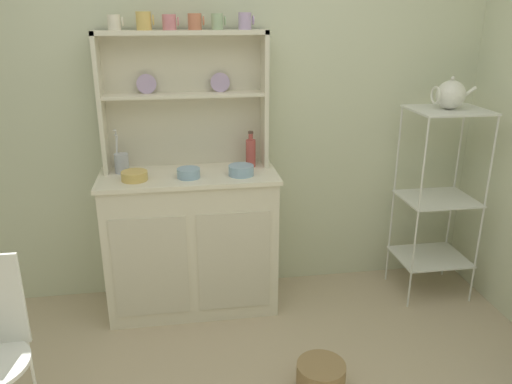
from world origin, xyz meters
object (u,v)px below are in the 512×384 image
at_px(hutch_cabinet, 192,240).
at_px(porcelain_teapot, 451,95).
at_px(hutch_shelf_unit, 184,90).
at_px(jam_bottle, 251,152).
at_px(cup_cream_0, 114,22).
at_px(floor_basket, 321,378).
at_px(bakers_rack, 439,189).
at_px(utensil_jar, 122,163).
at_px(bowl_mixing_large, 134,176).

distance_m(hutch_cabinet, porcelain_teapot, 1.72).
bearing_deg(hutch_shelf_unit, jam_bottle, -11.88).
distance_m(hutch_cabinet, cup_cream_0, 1.28).
relative_size(hutch_cabinet, cup_cream_0, 12.07).
bearing_deg(porcelain_teapot, floor_basket, -139.32).
height_order(cup_cream_0, jam_bottle, cup_cream_0).
height_order(hutch_shelf_unit, bakers_rack, hutch_shelf_unit).
relative_size(hutch_cabinet, hutch_shelf_unit, 1.07).
bearing_deg(jam_bottle, cup_cream_0, 177.13).
xyz_separation_m(hutch_shelf_unit, floor_basket, (0.56, -1.04, -1.22)).
relative_size(hutch_shelf_unit, utensil_jar, 3.74).
bearing_deg(jam_bottle, porcelain_teapot, -7.68).
distance_m(jam_bottle, porcelain_teapot, 1.19).
xyz_separation_m(bakers_rack, cup_cream_0, (-1.85, 0.19, 0.96)).
distance_m(hutch_cabinet, hutch_shelf_unit, 0.88).
bearing_deg(jam_bottle, bowl_mixing_large, -166.49).
distance_m(floor_basket, cup_cream_0, 2.08).
bearing_deg(jam_bottle, hutch_cabinet, -166.91).
xyz_separation_m(cup_cream_0, bowl_mixing_large, (0.05, -0.20, -0.79)).
bearing_deg(floor_basket, bowl_mixing_large, 136.88).
relative_size(bakers_rack, utensil_jar, 4.75).
distance_m(hutch_shelf_unit, floor_basket, 1.70).
xyz_separation_m(bowl_mixing_large, utensil_jar, (-0.08, 0.15, 0.03)).
xyz_separation_m(hutch_cabinet, porcelain_teapot, (1.50, -0.07, 0.83)).
bearing_deg(utensil_jar, porcelain_teapot, -4.41).
relative_size(bowl_mixing_large, utensil_jar, 0.57).
height_order(utensil_jar, porcelain_teapot, porcelain_teapot).
distance_m(hutch_shelf_unit, bakers_rack, 1.63).
xyz_separation_m(floor_basket, porcelain_teapot, (0.94, 0.81, 1.19)).
height_order(hutch_cabinet, hutch_shelf_unit, hutch_shelf_unit).
xyz_separation_m(bowl_mixing_large, jam_bottle, (0.66, 0.16, 0.06)).
relative_size(floor_basket, utensil_jar, 0.93).
bearing_deg(bowl_mixing_large, floor_basket, -43.12).
bearing_deg(jam_bottle, bakers_rack, -7.66).
xyz_separation_m(hutch_cabinet, hutch_shelf_unit, (0.00, 0.16, 0.86)).
distance_m(bakers_rack, floor_basket, 1.39).
height_order(hutch_cabinet, bowl_mixing_large, bowl_mixing_large).
bearing_deg(hutch_cabinet, jam_bottle, 13.09).
bearing_deg(porcelain_teapot, hutch_cabinet, 177.48).
bearing_deg(bowl_mixing_large, utensil_jar, 117.49).
relative_size(hutch_shelf_unit, jam_bottle, 4.43).
height_order(jam_bottle, utensil_jar, utensil_jar).
relative_size(hutch_shelf_unit, porcelain_teapot, 3.68).
xyz_separation_m(hutch_cabinet, jam_bottle, (0.37, 0.09, 0.50)).
bearing_deg(cup_cream_0, jam_bottle, -2.87).
height_order(floor_basket, utensil_jar, utensil_jar).
distance_m(bakers_rack, cup_cream_0, 2.10).
distance_m(floor_basket, porcelain_teapot, 1.72).
bearing_deg(cup_cream_0, bakers_rack, -5.82).
xyz_separation_m(cup_cream_0, utensil_jar, (-0.03, -0.04, -0.75)).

